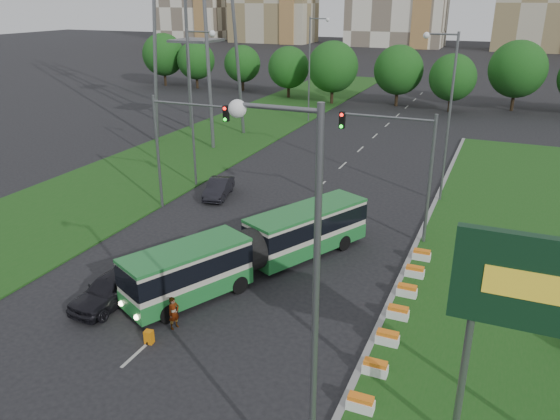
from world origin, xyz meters
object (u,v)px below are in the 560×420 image
at_px(traffic_mast_left, 176,136).
at_px(articulated_bus, 253,246).
at_px(traffic_mast_median, 404,157).
at_px(shopping_trolley, 149,337).
at_px(pedestrian, 174,313).
at_px(billboard, 560,300).
at_px(car_left_near, 111,289).
at_px(car_left_far, 219,188).

distance_m(traffic_mast_left, articulated_bus, 11.48).
distance_m(traffic_mast_median, shopping_trolley, 17.80).
xyz_separation_m(pedestrian, shopping_trolley, (-0.37, -1.44, -0.48)).
height_order(billboard, articulated_bus, billboard).
distance_m(traffic_mast_left, pedestrian, 15.65).
xyz_separation_m(articulated_bus, car_left_near, (-4.98, -5.71, -0.73)).
bearing_deg(billboard, shopping_trolley, 177.04).
xyz_separation_m(traffic_mast_left, pedestrian, (7.80, -12.78, -4.56)).
bearing_deg(articulated_bus, shopping_trolley, -73.16).
bearing_deg(billboard, traffic_mast_median, 115.03).
height_order(traffic_mast_left, pedestrian, traffic_mast_left).
bearing_deg(car_left_near, articulated_bus, 53.41).
distance_m(car_left_far, shopping_trolley, 18.77).
distance_m(articulated_bus, pedestrian, 6.49).
bearing_deg(traffic_mast_median, articulated_bus, -130.99).
bearing_deg(pedestrian, articulated_bus, 9.37).
relative_size(billboard, articulated_bus, 0.53).
xyz_separation_m(traffic_mast_median, shopping_trolley, (-7.73, -15.22, -5.04)).
xyz_separation_m(billboard, articulated_bus, (-13.90, 8.61, -4.64)).
relative_size(traffic_mast_median, shopping_trolley, 12.93).
xyz_separation_m(traffic_mast_left, car_left_near, (3.75, -12.11, -4.56)).
height_order(billboard, car_left_far, billboard).
bearing_deg(traffic_mast_left, billboard, -33.55).
height_order(car_left_near, pedestrian, car_left_near).
height_order(traffic_mast_left, shopping_trolley, traffic_mast_left).
distance_m(billboard, shopping_trolley, 16.31).
bearing_deg(articulated_bus, billboard, -5.51).
bearing_deg(articulated_bus, car_left_near, -104.83).
xyz_separation_m(articulated_bus, car_left_far, (-7.61, 9.85, -0.83)).
distance_m(articulated_bus, car_left_near, 7.62).
xyz_separation_m(billboard, shopping_trolley, (-15.20, 0.79, -5.86)).
bearing_deg(billboard, articulated_bus, 148.22).
distance_m(traffic_mast_median, car_left_far, 14.99).
height_order(car_left_far, shopping_trolley, car_left_far).
height_order(traffic_mast_median, pedestrian, traffic_mast_median).
xyz_separation_m(billboard, traffic_mast_median, (-7.47, 16.00, -0.81)).
height_order(car_left_near, car_left_far, car_left_near).
distance_m(car_left_near, pedestrian, 4.11).
distance_m(car_left_near, shopping_trolley, 4.27).
relative_size(billboard, car_left_far, 1.91).
bearing_deg(shopping_trolley, traffic_mast_left, 111.76).
bearing_deg(traffic_mast_median, car_left_near, -131.04).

